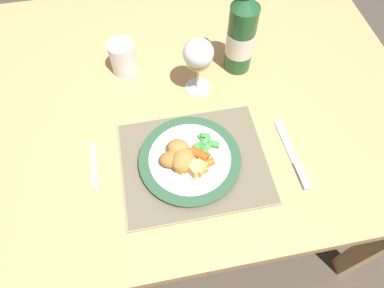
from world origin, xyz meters
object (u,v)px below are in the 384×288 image
(fork, at_px, (94,168))
(bottle, at_px, (241,34))
(dinner_plate, at_px, (190,160))
(table_knife, at_px, (294,159))
(drinking_cup, at_px, (123,57))
(dining_table, at_px, (166,111))
(wine_glass, at_px, (198,54))

(fork, height_order, bottle, bottle)
(dinner_plate, xyz_separation_m, table_knife, (0.25, -0.04, -0.01))
(fork, height_order, drinking_cup, drinking_cup)
(fork, relative_size, drinking_cup, 1.30)
(fork, xyz_separation_m, table_knife, (0.48, -0.07, 0.00))
(dinner_plate, relative_size, fork, 1.96)
(bottle, xyz_separation_m, drinking_cup, (-0.32, 0.04, -0.06))
(fork, height_order, table_knife, table_knife)
(bottle, bearing_deg, table_knife, -80.05)
(fork, relative_size, table_knife, 0.62)
(dinner_plate, bearing_deg, dining_table, 97.44)
(dinner_plate, relative_size, drinking_cup, 2.54)
(wine_glass, height_order, bottle, bottle)
(fork, bearing_deg, wine_glass, 35.23)
(dining_table, xyz_separation_m, drinking_cup, (-0.09, 0.11, 0.13))
(bottle, height_order, drinking_cup, bottle)
(wine_glass, relative_size, bottle, 0.54)
(wine_glass, distance_m, bottle, 0.14)
(dining_table, bearing_deg, drinking_cup, 131.95)
(dining_table, xyz_separation_m, dinner_plate, (0.03, -0.23, 0.10))
(fork, bearing_deg, dining_table, 45.68)
(table_knife, xyz_separation_m, bottle, (-0.06, 0.33, 0.11))
(wine_glass, relative_size, drinking_cup, 1.72)
(dinner_plate, bearing_deg, wine_glass, 74.48)
(dinner_plate, relative_size, bottle, 0.79)
(dinner_plate, relative_size, table_knife, 1.22)
(dining_table, relative_size, table_knife, 6.83)
(dining_table, height_order, bottle, bottle)
(fork, xyz_separation_m, drinking_cup, (0.10, 0.31, 0.05))
(dinner_plate, bearing_deg, drinking_cup, 110.42)
(drinking_cup, bearing_deg, fork, -108.46)
(table_knife, bearing_deg, dinner_plate, 171.22)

